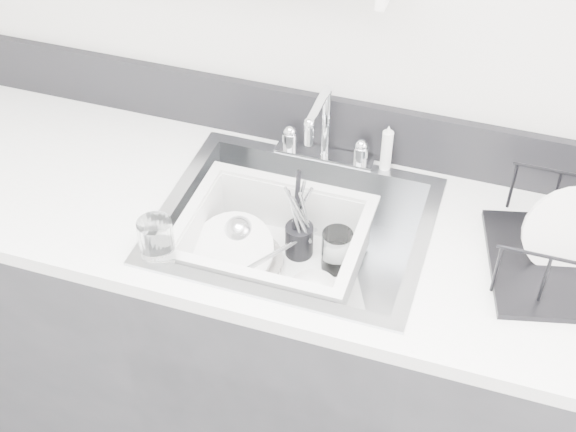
% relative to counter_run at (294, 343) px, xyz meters
% --- Properties ---
extents(room_shell, '(3.50, 3.00, 2.60)m').
position_rel_counter_run_xyz_m(room_shell, '(0.00, -0.80, 1.22)').
color(room_shell, silver).
rests_on(room_shell, ground).
extents(counter_run, '(3.20, 0.62, 0.92)m').
position_rel_counter_run_xyz_m(counter_run, '(0.00, 0.00, 0.00)').
color(counter_run, '#29292D').
rests_on(counter_run, ground).
extents(backsplash, '(3.20, 0.02, 0.16)m').
position_rel_counter_run_xyz_m(backsplash, '(0.00, 0.30, 0.54)').
color(backsplash, black).
rests_on(backsplash, counter_run).
extents(sink, '(0.64, 0.52, 0.20)m').
position_rel_counter_run_xyz_m(sink, '(0.00, 0.00, 0.37)').
color(sink, silver).
rests_on(sink, counter_run).
extents(faucet, '(0.26, 0.18, 0.23)m').
position_rel_counter_run_xyz_m(faucet, '(0.00, 0.25, 0.52)').
color(faucet, silver).
rests_on(faucet, counter_run).
extents(side_sprayer, '(0.03, 0.03, 0.14)m').
position_rel_counter_run_xyz_m(side_sprayer, '(0.16, 0.25, 0.53)').
color(side_sprayer, white).
rests_on(side_sprayer, counter_run).
extents(wash_tub, '(0.55, 0.51, 0.17)m').
position_rel_counter_run_xyz_m(wash_tub, '(-0.05, -0.03, 0.38)').
color(wash_tub, white).
rests_on(wash_tub, sink).
extents(plate_stack, '(0.25, 0.25, 0.10)m').
position_rel_counter_run_xyz_m(plate_stack, '(-0.14, -0.05, 0.33)').
color(plate_stack, white).
rests_on(plate_stack, wash_tub).
extents(utensil_cup, '(0.07, 0.07, 0.24)m').
position_rel_counter_run_xyz_m(utensil_cup, '(-0.00, 0.05, 0.36)').
color(utensil_cup, black).
rests_on(utensil_cup, wash_tub).
extents(ladle, '(0.33, 0.22, 0.09)m').
position_rel_counter_run_xyz_m(ladle, '(-0.08, -0.02, 0.35)').
color(ladle, silver).
rests_on(ladle, wash_tub).
extents(tumbler_in_tub, '(0.09, 0.09, 0.11)m').
position_rel_counter_run_xyz_m(tumbler_in_tub, '(0.10, 0.03, 0.36)').
color(tumbler_in_tub, white).
rests_on(tumbler_in_tub, wash_tub).
extents(tumbler_counter, '(0.10, 0.10, 0.11)m').
position_rel_counter_run_xyz_m(tumbler_counter, '(-0.25, -0.21, 0.51)').
color(tumbler_counter, white).
rests_on(tumbler_counter, counter_run).
extents(bowl_small, '(0.14, 0.14, 0.04)m').
position_rel_counter_run_xyz_m(bowl_small, '(0.07, -0.08, 0.33)').
color(bowl_small, white).
rests_on(bowl_small, wash_tub).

